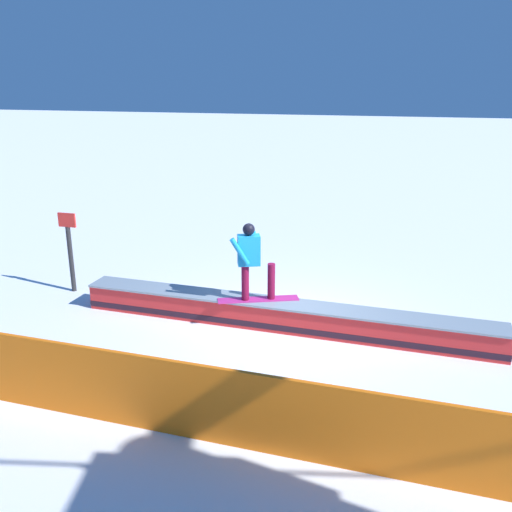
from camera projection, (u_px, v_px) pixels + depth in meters
The scene contains 5 objects.
ground_plane at pixel (282, 328), 10.41m from camera, with size 120.00×120.00×0.00m, color white.
grind_box at pixel (282, 316), 10.34m from camera, with size 7.85×0.88×0.51m.
snowboarder at pixel (252, 259), 10.12m from camera, with size 1.50×0.81×1.47m.
safety_fence at pixel (220, 406), 6.98m from camera, with size 11.07×0.06×1.08m, color orange.
trail_marker at pixel (70, 250), 11.93m from camera, with size 0.40×0.10×1.75m.
Camera 1 is at (-2.03, 9.29, 4.47)m, focal length 39.18 mm.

